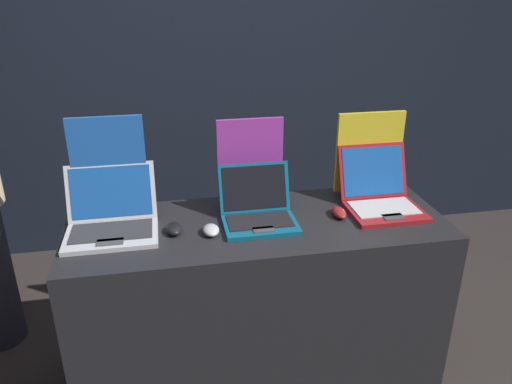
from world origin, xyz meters
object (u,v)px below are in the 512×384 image
mouse_front (174,229)px  laptop_middle (259,210)px  promo_stand_back (369,156)px  laptop_front (112,218)px  mouse_middle (211,230)px  mouse_back (339,213)px  promo_stand_middle (251,164)px  laptop_back (380,195)px  promo_stand_front (110,170)px

mouse_front → laptop_middle: 0.38m
promo_stand_back → laptop_front: bearing=-171.5°
mouse_middle → laptop_middle: bearing=20.2°
laptop_front → mouse_back: 1.01m
mouse_front → promo_stand_middle: size_ratio=0.26×
laptop_middle → promo_stand_middle: 0.24m
laptop_front → promo_stand_middle: size_ratio=0.91×
mouse_back → laptop_back: bearing=14.6°
mouse_middle → laptop_front: bearing=165.2°
mouse_front → promo_stand_front: size_ratio=0.23×
mouse_back → mouse_front: bearing=-178.4°
laptop_front → mouse_front: (0.26, -0.07, -0.04)m
laptop_front → mouse_back: size_ratio=3.31×
promo_stand_front → laptop_middle: (0.64, -0.17, -0.17)m
promo_stand_front → promo_stand_middle: size_ratio=1.11×
laptop_front → promo_stand_back: promo_stand_back is taller
laptop_middle → laptop_back: 0.59m
promo_stand_back → laptop_middle: bearing=-160.4°
mouse_middle → promo_stand_back: bearing=19.7°
laptop_back → mouse_back: laptop_back is taller
laptop_front → laptop_middle: laptop_front is taller
promo_stand_front → promo_stand_middle: (0.64, 0.02, -0.02)m
mouse_middle → laptop_back: laptop_back is taller
laptop_back → promo_stand_back: 0.22m
promo_stand_front → promo_stand_back: 1.23m
mouse_front → laptop_middle: size_ratio=0.33×
laptop_front → laptop_middle: bearing=-2.4°
laptop_middle → mouse_back: size_ratio=2.79×
laptop_back → mouse_middle: bearing=-171.7°
mouse_middle → promo_stand_middle: size_ratio=0.24×
promo_stand_middle → promo_stand_back: (0.59, 0.02, -0.00)m
laptop_back → promo_stand_back: size_ratio=0.89×
laptop_front → laptop_middle: (0.64, -0.03, -0.01)m
laptop_middle → mouse_middle: laptop_middle is taller
mouse_middle → mouse_back: 0.60m
mouse_back → promo_stand_back: bearing=46.2°
laptop_front → laptop_back: laptop_back is taller
mouse_middle → mouse_back: size_ratio=0.88×
mouse_middle → laptop_back: bearing=8.3°
mouse_front → laptop_back: laptop_back is taller
laptop_middle → mouse_back: (0.37, -0.02, -0.04)m
mouse_front → mouse_back: 0.75m
mouse_front → promo_stand_back: bearing=14.6°
mouse_front → laptop_back: size_ratio=0.29×
promo_stand_middle → laptop_back: (0.59, -0.16, -0.14)m
laptop_front → mouse_front: 0.27m
mouse_middle → mouse_back: same height
promo_stand_front → laptop_back: 1.25m
laptop_back → mouse_back: bearing=-165.4°
laptop_middle → promo_stand_middle: promo_stand_middle is taller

